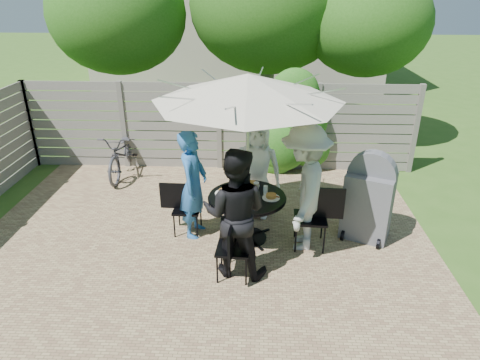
{
  "coord_description": "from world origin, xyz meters",
  "views": [
    {
      "loc": [
        0.82,
        -5.46,
        3.63
      ],
      "look_at": [
        0.55,
        0.41,
        0.92
      ],
      "focal_mm": 32.0,
      "sensor_mm": 36.0,
      "label": 1
    }
  ],
  "objects_px": {
    "chair_back": "(257,197)",
    "plate_front": "(242,206)",
    "bbq_grill": "(369,199)",
    "syrup_jug": "(244,189)",
    "glass_back": "(244,184)",
    "person_back": "(257,169)",
    "bicycle": "(123,153)",
    "plate_right": "(271,197)",
    "chair_right": "(311,229)",
    "plate_left": "(224,192)",
    "plate_back": "(251,184)",
    "umbrella": "(248,88)",
    "patio_table": "(247,209)",
    "coffee_cup": "(256,187)",
    "chair_front": "(233,260)",
    "person_front": "(235,214)",
    "glass_front": "(251,200)",
    "person_right": "(304,188)",
    "person_left": "(193,185)",
    "chair_left": "(187,218)",
    "glass_right": "(266,190)"
  },
  "relations": [
    {
      "from": "syrup_jug",
      "to": "glass_back",
      "type": "bearing_deg",
      "value": 92.95
    },
    {
      "from": "patio_table",
      "to": "person_front",
      "type": "distance_m",
      "value": 0.91
    },
    {
      "from": "plate_left",
      "to": "syrup_jug",
      "type": "relative_size",
      "value": 1.62
    },
    {
      "from": "plate_front",
      "to": "glass_right",
      "type": "xyz_separation_m",
      "value": [
        0.33,
        0.42,
        0.05
      ]
    },
    {
      "from": "umbrella",
      "to": "plate_left",
      "type": "bearing_deg",
      "value": 170.87
    },
    {
      "from": "chair_back",
      "to": "person_back",
      "type": "bearing_deg",
      "value": 6.35
    },
    {
      "from": "umbrella",
      "to": "chair_back",
      "type": "bearing_deg",
      "value": 80.76
    },
    {
      "from": "chair_front",
      "to": "plate_right",
      "type": "distance_m",
      "value": 1.15
    },
    {
      "from": "person_back",
      "to": "person_front",
      "type": "xyz_separation_m",
      "value": [
        -0.26,
        -1.64,
        0.06
      ]
    },
    {
      "from": "chair_left",
      "to": "glass_right",
      "type": "xyz_separation_m",
      "value": [
        1.23,
        -0.09,
        0.56
      ]
    },
    {
      "from": "patio_table",
      "to": "plate_right",
      "type": "distance_m",
      "value": 0.44
    },
    {
      "from": "plate_left",
      "to": "bicycle",
      "type": "bearing_deg",
      "value": 134.01
    },
    {
      "from": "plate_left",
      "to": "glass_front",
      "type": "height_order",
      "value": "glass_front"
    },
    {
      "from": "patio_table",
      "to": "bicycle",
      "type": "relative_size",
      "value": 0.73
    },
    {
      "from": "coffee_cup",
      "to": "bbq_grill",
      "type": "bearing_deg",
      "value": -0.89
    },
    {
      "from": "umbrella",
      "to": "person_left",
      "type": "height_order",
      "value": "umbrella"
    },
    {
      "from": "person_back",
      "to": "chair_right",
      "type": "distance_m",
      "value": 1.39
    },
    {
      "from": "patio_table",
      "to": "umbrella",
      "type": "bearing_deg",
      "value": 0.0
    },
    {
      "from": "person_back",
      "to": "person_left",
      "type": "xyz_separation_m",
      "value": [
        -0.95,
        -0.69,
        0.01
      ]
    },
    {
      "from": "person_left",
      "to": "glass_right",
      "type": "distance_m",
      "value": 1.1
    },
    {
      "from": "chair_right",
      "to": "person_left",
      "type": "bearing_deg",
      "value": -6.29
    },
    {
      "from": "person_back",
      "to": "plate_right",
      "type": "height_order",
      "value": "person_back"
    },
    {
      "from": "umbrella",
      "to": "chair_left",
      "type": "bearing_deg",
      "value": 170.98
    },
    {
      "from": "coffee_cup",
      "to": "chair_front",
      "type": "bearing_deg",
      "value": -103.89
    },
    {
      "from": "chair_front",
      "to": "person_back",
      "type": "bearing_deg",
      "value": -5.38
    },
    {
      "from": "plate_front",
      "to": "bbq_grill",
      "type": "height_order",
      "value": "bbq_grill"
    },
    {
      "from": "glass_front",
      "to": "bbq_grill",
      "type": "xyz_separation_m",
      "value": [
        1.78,
        0.45,
        -0.18
      ]
    },
    {
      "from": "plate_left",
      "to": "glass_back",
      "type": "distance_m",
      "value": 0.37
    },
    {
      "from": "person_back",
      "to": "bicycle",
      "type": "height_order",
      "value": "person_back"
    },
    {
      "from": "person_back",
      "to": "coffee_cup",
      "type": "distance_m",
      "value": 0.62
    },
    {
      "from": "chair_back",
      "to": "person_front",
      "type": "relative_size",
      "value": 0.47
    },
    {
      "from": "person_right",
      "to": "plate_right",
      "type": "xyz_separation_m",
      "value": [
        -0.46,
        0.07,
        -0.18
      ]
    },
    {
      "from": "patio_table",
      "to": "chair_left",
      "type": "xyz_separation_m",
      "value": [
        -0.95,
        0.15,
        -0.27
      ]
    },
    {
      "from": "glass_front",
      "to": "bicycle",
      "type": "height_order",
      "value": "bicycle"
    },
    {
      "from": "chair_front",
      "to": "person_right",
      "type": "relative_size",
      "value": 0.48
    },
    {
      "from": "chair_back",
      "to": "chair_right",
      "type": "bearing_deg",
      "value": 52.18
    },
    {
      "from": "glass_back",
      "to": "plate_back",
      "type": "bearing_deg",
      "value": 34.61
    },
    {
      "from": "chair_front",
      "to": "person_right",
      "type": "height_order",
      "value": "person_right"
    },
    {
      "from": "patio_table",
      "to": "glass_front",
      "type": "xyz_separation_m",
      "value": [
        0.06,
        -0.27,
        0.3
      ]
    },
    {
      "from": "chair_back",
      "to": "person_back",
      "type": "xyz_separation_m",
      "value": [
        -0.02,
        -0.13,
        0.59
      ]
    },
    {
      "from": "person_left",
      "to": "glass_front",
      "type": "height_order",
      "value": "person_left"
    },
    {
      "from": "person_back",
      "to": "glass_front",
      "type": "height_order",
      "value": "person_back"
    },
    {
      "from": "person_back",
      "to": "plate_back",
      "type": "xyz_separation_m",
      "value": [
        -0.07,
        -0.46,
        -0.07
      ]
    },
    {
      "from": "chair_front",
      "to": "bicycle",
      "type": "xyz_separation_m",
      "value": [
        -2.46,
        3.35,
        0.19
      ]
    },
    {
      "from": "chair_right",
      "to": "plate_left",
      "type": "xyz_separation_m",
      "value": [
        -1.31,
        0.21,
        0.48
      ]
    },
    {
      "from": "umbrella",
      "to": "chair_right",
      "type": "bearing_deg",
      "value": -9.02
    },
    {
      "from": "plate_right",
      "to": "glass_right",
      "type": "xyz_separation_m",
      "value": [
        -0.08,
        0.12,
        0.05
      ]
    },
    {
      "from": "glass_front",
      "to": "chair_right",
      "type": "bearing_deg",
      "value": 7.75
    },
    {
      "from": "chair_left",
      "to": "chair_front",
      "type": "distance_m",
      "value": 1.36
    },
    {
      "from": "chair_back",
      "to": "plate_front",
      "type": "bearing_deg",
      "value": 7.03
    }
  ]
}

